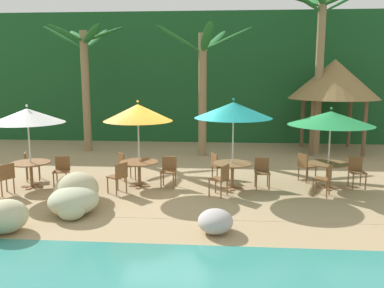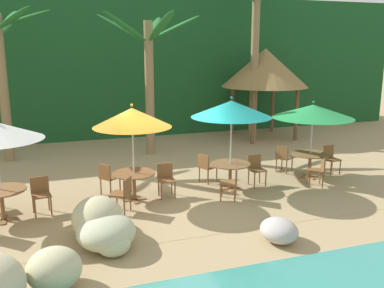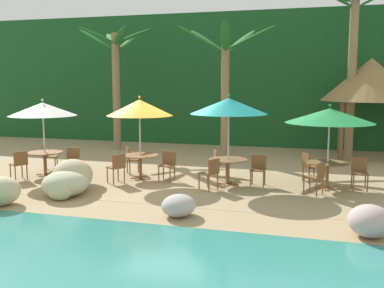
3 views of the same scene
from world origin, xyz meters
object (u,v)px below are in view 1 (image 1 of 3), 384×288
(chair_white_inland, at_px, (30,164))
(palm_tree_third, at_px, (321,40))
(umbrella_orange, at_px, (138,113))
(chair_orange_left, at_px, (119,175))
(palm_tree_second, at_px, (202,70))
(chair_green_seaward, at_px, (356,170))
(chair_white_left, at_px, (5,176))
(chair_teal_seaward, at_px, (262,170))
(umbrella_green, at_px, (331,118))
(chair_white_seaward, at_px, (62,169))
(chair_green_inland, at_px, (305,165))
(chair_orange_inland, at_px, (125,164))
(chair_orange_seaward, at_px, (169,169))
(chair_teal_inland, at_px, (217,165))
(chair_teal_left, at_px, (221,178))
(dining_table_teal, at_px, (232,167))
(chair_green_left, at_px, (325,178))
(dining_table_green, at_px, (328,167))
(dining_table_white, at_px, (31,167))
(umbrella_white, at_px, (27,116))
(umbrella_teal, at_px, (233,110))
(dining_table_orange, at_px, (139,166))
(palapa_hut, at_px, (334,79))
(palm_tree_nearest, at_px, (85,66))

(chair_white_inland, xyz_separation_m, palm_tree_third, (9.67, 5.16, 4.02))
(chair_white_inland, height_order, umbrella_orange, umbrella_orange)
(chair_orange_left, bearing_deg, palm_tree_second, 70.10)
(chair_green_seaward, bearing_deg, chair_white_left, -171.07)
(chair_teal_seaward, height_order, umbrella_green, umbrella_green)
(chair_white_seaward, xyz_separation_m, chair_green_inland, (7.15, 1.06, 0.00))
(chair_orange_inland, relative_size, chair_green_seaward, 1.00)
(chair_orange_seaward, bearing_deg, chair_teal_seaward, 1.81)
(chair_white_left, relative_size, chair_teal_inland, 1.00)
(chair_white_seaward, relative_size, chair_green_seaward, 1.00)
(chair_teal_left, bearing_deg, dining_table_teal, 68.96)
(chair_teal_inland, bearing_deg, palm_tree_third, 50.85)
(chair_green_left, bearing_deg, chair_white_seaward, 176.61)
(dining_table_green, xyz_separation_m, palm_tree_second, (-3.84, 4.43, 2.76))
(dining_table_white, xyz_separation_m, umbrella_orange, (3.08, 0.33, 1.54))
(chair_green_inland, bearing_deg, palm_tree_third, 74.52)
(dining_table_white, xyz_separation_m, chair_white_left, (-0.35, -0.78, -0.10))
(dining_table_teal, distance_m, dining_table_green, 2.73)
(umbrella_green, distance_m, chair_green_left, 1.73)
(chair_white_seaward, xyz_separation_m, chair_orange_inland, (1.67, 0.75, 0.00))
(chair_orange_left, bearing_deg, umbrella_orange, 61.74)
(chair_white_left, xyz_separation_m, chair_green_left, (8.58, 0.54, 0.00))
(chair_teal_inland, distance_m, chair_teal_left, 1.54)
(umbrella_orange, xyz_separation_m, umbrella_green, (5.40, 0.25, -0.14))
(palm_tree_second, bearing_deg, umbrella_white, -132.85)
(umbrella_teal, xyz_separation_m, chair_green_left, (2.46, -0.58, -1.73))
(chair_orange_seaward, distance_m, chair_green_seaward, 5.40)
(chair_orange_left, xyz_separation_m, chair_teal_left, (2.78, -0.02, 0.00))
(umbrella_white, bearing_deg, chair_orange_seaward, 5.52)
(chair_orange_seaward, relative_size, chair_orange_left, 1.00)
(chair_orange_seaward, relative_size, dining_table_teal, 0.79)
(chair_teal_inland, bearing_deg, chair_white_left, -161.85)
(chair_teal_seaward, bearing_deg, chair_green_seaward, 5.82)
(chair_teal_seaward, xyz_separation_m, chair_teal_inland, (-1.28, 0.62, 0.00))
(chair_white_inland, relative_size, chair_teal_inland, 1.00)
(umbrella_orange, bearing_deg, chair_green_left, -6.22)
(dining_table_teal, bearing_deg, chair_green_seaward, 6.29)
(chair_white_seaward, relative_size, chair_white_inland, 1.00)
(umbrella_orange, distance_m, chair_teal_left, 2.99)
(dining_table_white, relative_size, dining_table_orange, 1.00)
(dining_table_teal, height_order, dining_table_green, same)
(umbrella_teal, xyz_separation_m, palm_tree_second, (-1.12, 4.66, 1.13))
(chair_orange_inland, distance_m, dining_table_teal, 3.32)
(chair_white_inland, bearing_deg, palapa_hut, 28.21)
(dining_table_orange, relative_size, chair_green_left, 1.26)
(dining_table_teal, relative_size, chair_green_seaward, 1.26)
(dining_table_white, bearing_deg, umbrella_white, 90.00)
(chair_white_inland, height_order, palm_tree_nearest, palm_tree_nearest)
(chair_orange_left, bearing_deg, chair_teal_inland, 29.67)
(chair_orange_left, xyz_separation_m, chair_green_inland, (5.30, 1.69, 0.00))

